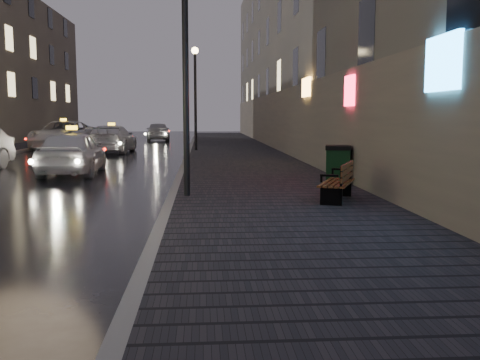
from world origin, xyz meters
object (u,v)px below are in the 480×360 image
object	(u,v)px
taxi_far	(64,135)
car_far	(158,132)
lamp_far	(195,85)
taxi_near	(73,152)
bench	(340,181)
taxi_mid	(112,139)
lamp_near	(185,45)
trash_bin	(338,164)

from	to	relation	value
taxi_far	car_far	bearing A→B (deg)	66.65
lamp_far	taxi_near	bearing A→B (deg)	-111.39
taxi_near	taxi_far	size ratio (longest dim) A/B	0.74
taxi_near	car_far	world-z (taller)	taxi_near
bench	taxi_mid	xyz separation A→B (m)	(-7.67, 17.42, 0.16)
lamp_far	car_far	size ratio (longest dim) A/B	1.25
taxi_mid	car_far	xyz separation A→B (m)	(1.37, 12.59, 0.00)
bench	taxi_mid	distance (m)	19.03
lamp_far	car_far	world-z (taller)	lamp_far
taxi_near	car_far	distance (m)	23.13
lamp_far	taxi_near	distance (m)	11.14
lamp_near	lamp_far	distance (m)	16.00
lamp_near	bench	distance (m)	4.49
bench	taxi_far	size ratio (longest dim) A/B	0.29
bench	taxi_near	world-z (taller)	taxi_near
taxi_near	taxi_far	xyz separation A→B (m)	(-3.87, 14.25, 0.08)
bench	taxi_far	bearing A→B (deg)	141.14
lamp_far	taxi_mid	bearing A→B (deg)	174.02
lamp_near	trash_bin	distance (m)	5.21
bench	taxi_near	bearing A→B (deg)	159.74
taxi_far	car_far	xyz separation A→B (m)	(4.77, 8.86, -0.10)
lamp_far	taxi_mid	xyz separation A→B (m)	(-4.40, 0.46, -2.77)
lamp_near	trash_bin	xyz separation A→B (m)	(3.95, 1.89, -2.82)
lamp_near	bench	size ratio (longest dim) A/B	3.13
bench	taxi_mid	size ratio (longest dim) A/B	0.34
lamp_near	taxi_near	xyz separation A→B (m)	(-3.94, 5.94, -2.75)
lamp_near	lamp_far	bearing A→B (deg)	90.00
bench	lamp_near	bearing A→B (deg)	-172.80
lamp_near	trash_bin	size ratio (longest dim) A/B	5.20
bench	taxi_near	size ratio (longest dim) A/B	0.39
car_far	lamp_far	bearing A→B (deg)	97.77
taxi_mid	car_far	bearing A→B (deg)	-94.41
lamp_near	taxi_far	size ratio (longest dim) A/B	0.90
bench	taxi_near	xyz separation A→B (m)	(-7.21, 6.90, 0.18)
trash_bin	bench	bearing A→B (deg)	-89.34
taxi_near	lamp_far	bearing A→B (deg)	-113.51
lamp_near	lamp_far	world-z (taller)	same
car_far	taxi_near	bearing A→B (deg)	82.44
lamp_near	car_far	world-z (taller)	lamp_near
bench	trash_bin	bearing A→B (deg)	100.01
car_far	lamp_near	bearing A→B (deg)	90.64
lamp_near	taxi_mid	xyz separation A→B (m)	(-4.40, 16.46, -2.77)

